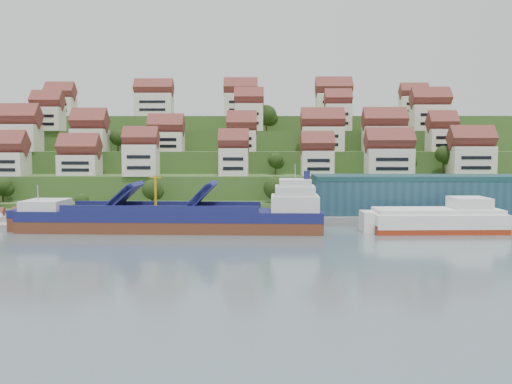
{
  "coord_description": "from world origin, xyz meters",
  "views": [
    {
      "loc": [
        7.79,
        -132.24,
        19.91
      ],
      "look_at": [
        6.76,
        14.0,
        8.0
      ],
      "focal_mm": 40.0,
      "sensor_mm": 36.0,
      "label": 1
    }
  ],
  "objects": [
    {
      "name": "quay",
      "position": [
        20.0,
        15.0,
        1.1
      ],
      "size": [
        180.0,
        14.0,
        2.2
      ],
      "primitive_type": "cube",
      "color": "gray",
      "rests_on": "ground"
    },
    {
      "name": "hillside",
      "position": [
        0.0,
        103.55,
        10.66
      ],
      "size": [
        260.0,
        128.0,
        31.0
      ],
      "color": "#2D4C1E",
      "rests_on": "ground"
    },
    {
      "name": "cargo_ship",
      "position": [
        -10.91,
        -1.04,
        3.01
      ],
      "size": [
        70.34,
        13.5,
        15.42
      ],
      "rotation": [
        0.0,
        0.0,
        -0.04
      ],
      "color": "brown",
      "rests_on": "ground"
    },
    {
      "name": "ground",
      "position": [
        0.0,
        0.0,
        0.0
      ],
      "size": [
        300.0,
        300.0,
        0.0
      ],
      "primitive_type": "plane",
      "color": "slate",
      "rests_on": "ground"
    },
    {
      "name": "second_ship",
      "position": [
        49.39,
        -1.0,
        2.63
      ],
      "size": [
        30.33,
        12.0,
        8.7
      ],
      "rotation": [
        0.0,
        0.0,
        0.03
      ],
      "color": "maroon",
      "rests_on": "ground"
    },
    {
      "name": "hillside_village",
      "position": [
        3.67,
        60.61,
        24.42
      ],
      "size": [
        156.27,
        63.08,
        28.74
      ],
      "color": "silver",
      "rests_on": "ground"
    },
    {
      "name": "pebble_beach",
      "position": [
        -58.0,
        12.0,
        0.5
      ],
      "size": [
        45.0,
        20.0,
        1.0
      ],
      "primitive_type": "cube",
      "color": "gray",
      "rests_on": "ground"
    },
    {
      "name": "hillside_trees",
      "position": [
        -6.94,
        46.01,
        17.32
      ],
      "size": [
        143.25,
        62.69,
        31.19
      ],
      "color": "#223A13",
      "rests_on": "ground"
    },
    {
      "name": "flagpole",
      "position": [
        18.11,
        10.0,
        6.88
      ],
      "size": [
        1.28,
        0.16,
        8.0
      ],
      "color": "gray",
      "rests_on": "quay"
    },
    {
      "name": "warehouse",
      "position": [
        52.0,
        17.0,
        7.2
      ],
      "size": [
        60.0,
        15.0,
        10.0
      ],
      "primitive_type": "cube",
      "color": "#204557",
      "rests_on": "quay"
    }
  ]
}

